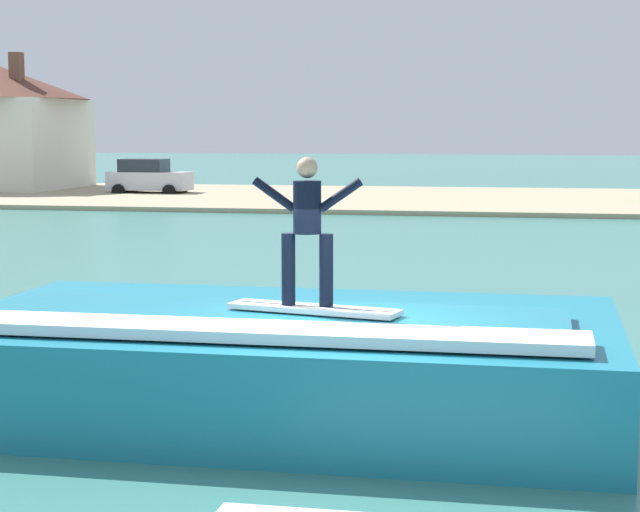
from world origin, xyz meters
name	(u,v)px	position (x,y,z in m)	size (l,w,h in m)	color
ground_plane	(338,437)	(0.00, 0.00, 0.00)	(260.00, 260.00, 0.00)	#3B7B73
wave_crest	(282,362)	(-0.85, 0.92, 0.62)	(7.89, 4.67, 1.32)	teal
surfboard	(314,309)	(-0.37, 0.48, 1.35)	(2.08, 0.87, 0.06)	white
surfer	(307,223)	(-0.45, 0.52, 2.33)	(1.28, 0.32, 1.70)	black
shoreline_bank	(495,200)	(0.00, 40.08, 0.10)	(120.00, 17.85, 0.19)	tan
car_near_shore	(148,177)	(-17.12, 40.86, 0.94)	(4.02, 2.08, 1.86)	silver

